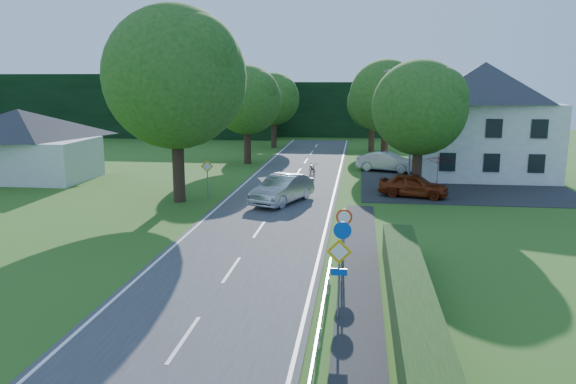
# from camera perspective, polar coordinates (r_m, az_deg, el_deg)

# --- Properties ---
(road) EXTENTS (7.00, 80.00, 0.04)m
(road) POSITION_cam_1_polar(r_m,az_deg,el_deg) (29.66, -2.28, -2.87)
(road) COLOR #38383B
(road) RESTS_ON ground
(parking_pad) EXTENTS (14.00, 16.00, 0.04)m
(parking_pad) POSITION_cam_1_polar(r_m,az_deg,el_deg) (42.59, 16.91, 1.01)
(parking_pad) COLOR #232326
(parking_pad) RESTS_ON ground
(line_edge_left) EXTENTS (0.12, 80.00, 0.01)m
(line_edge_left) POSITION_cam_1_polar(r_m,az_deg,el_deg) (30.36, -8.34, -2.60)
(line_edge_left) COLOR white
(line_edge_left) RESTS_ON road
(line_edge_right) EXTENTS (0.12, 80.00, 0.01)m
(line_edge_right) POSITION_cam_1_polar(r_m,az_deg,el_deg) (29.30, 4.01, -3.01)
(line_edge_right) COLOR white
(line_edge_right) RESTS_ON road
(line_centre) EXTENTS (0.12, 80.00, 0.01)m
(line_centre) POSITION_cam_1_polar(r_m,az_deg,el_deg) (29.66, -2.28, -2.82)
(line_centre) COLOR white
(line_centre) RESTS_ON road
(tree_main) EXTENTS (9.40, 9.40, 11.64)m
(tree_main) POSITION_cam_1_polar(r_m,az_deg,el_deg) (34.15, -11.30, 8.65)
(tree_main) COLOR #1F4C16
(tree_main) RESTS_ON ground
(tree_left_far) EXTENTS (7.00, 7.00, 8.58)m
(tree_left_far) POSITION_cam_1_polar(r_m,az_deg,el_deg) (49.43, -4.19, 7.83)
(tree_left_far) COLOR #1F4C16
(tree_left_far) RESTS_ON ground
(tree_right_far) EXTENTS (7.40, 7.40, 9.09)m
(tree_right_far) POSITION_cam_1_polar(r_m,az_deg,el_deg) (50.47, 9.88, 8.05)
(tree_right_far) COLOR #1F4C16
(tree_right_far) RESTS_ON ground
(tree_left_back) EXTENTS (6.60, 6.60, 8.07)m
(tree_left_back) POSITION_cam_1_polar(r_m,az_deg,el_deg) (61.15, -1.47, 8.28)
(tree_left_back) COLOR #1F4C16
(tree_left_back) RESTS_ON ground
(tree_right_back) EXTENTS (6.20, 6.20, 7.56)m
(tree_right_back) POSITION_cam_1_polar(r_m,az_deg,el_deg) (58.46, 8.55, 7.77)
(tree_right_back) COLOR #1F4C16
(tree_right_back) RESTS_ON ground
(tree_right_mid) EXTENTS (7.00, 7.00, 8.58)m
(tree_right_mid) POSITION_cam_1_polar(r_m,az_deg,el_deg) (36.65, 13.13, 6.34)
(tree_right_mid) COLOR #1F4C16
(tree_right_mid) RESTS_ON ground
(treeline_left) EXTENTS (44.00, 6.00, 8.00)m
(treeline_left) POSITION_cam_1_polar(r_m,az_deg,el_deg) (77.70, -17.86, 8.37)
(treeline_left) COLOR black
(treeline_left) RESTS_ON ground
(treeline_right) EXTENTS (30.00, 5.00, 7.00)m
(treeline_right) POSITION_cam_1_polar(r_m,az_deg,el_deg) (74.51, 9.87, 8.26)
(treeline_right) COLOR black
(treeline_right) RESTS_ON ground
(bungalow_left) EXTENTS (11.00, 6.50, 5.20)m
(bungalow_left) POSITION_cam_1_polar(r_m,az_deg,el_deg) (45.92, -25.54, 4.51)
(bungalow_left) COLOR beige
(bungalow_left) RESTS_ON ground
(house_white) EXTENTS (10.60, 8.40, 8.60)m
(house_white) POSITION_cam_1_polar(r_m,az_deg,el_deg) (45.37, 19.13, 7.07)
(house_white) COLOR silver
(house_white) RESTS_ON ground
(streetlight) EXTENTS (2.03, 0.18, 8.00)m
(streetlight) POSITION_cam_1_polar(r_m,az_deg,el_deg) (38.58, 12.20, 6.88)
(streetlight) COLOR slate
(streetlight) RESTS_ON ground
(sign_priority_right) EXTENTS (0.78, 0.09, 2.59)m
(sign_priority_right) POSITION_cam_1_polar(r_m,az_deg,el_deg) (17.24, 5.21, -7.31)
(sign_priority_right) COLOR slate
(sign_priority_right) RESTS_ON ground
(sign_roundabout) EXTENTS (0.64, 0.08, 2.37)m
(sign_roundabout) POSITION_cam_1_polar(r_m,az_deg,el_deg) (20.14, 5.54, -4.93)
(sign_roundabout) COLOR slate
(sign_roundabout) RESTS_ON ground
(sign_speed_limit) EXTENTS (0.64, 0.11, 2.37)m
(sign_speed_limit) POSITION_cam_1_polar(r_m,az_deg,el_deg) (22.03, 5.71, -3.25)
(sign_speed_limit) COLOR slate
(sign_speed_limit) RESTS_ON ground
(sign_priority_left) EXTENTS (0.78, 0.09, 2.44)m
(sign_priority_left) POSITION_cam_1_polar(r_m,az_deg,el_deg) (35.06, -8.21, 2.07)
(sign_priority_left) COLOR slate
(sign_priority_left) RESTS_ON ground
(moving_car) EXTENTS (3.54, 5.41, 1.68)m
(moving_car) POSITION_cam_1_polar(r_m,az_deg,el_deg) (33.49, -0.58, 0.30)
(moving_car) COLOR silver
(moving_car) RESTS_ON road
(motorcycle) EXTENTS (1.16, 1.92, 0.95)m
(motorcycle) POSITION_cam_1_polar(r_m,az_deg,el_deg) (43.75, 2.50, 2.42)
(motorcycle) COLOR black
(motorcycle) RESTS_ON road
(parked_car_red) EXTENTS (4.62, 2.79, 1.47)m
(parked_car_red) POSITION_cam_1_polar(r_m,az_deg,el_deg) (36.19, 12.65, 0.68)
(parked_car_red) COLOR maroon
(parked_car_red) RESTS_ON parking_pad
(parked_car_silver_a) EXTENTS (5.03, 3.07, 1.57)m
(parked_car_silver_a) POSITION_cam_1_polar(r_m,az_deg,el_deg) (45.86, 10.03, 3.05)
(parked_car_silver_a) COLOR #B0B1B5
(parked_car_silver_a) RESTS_ON parking_pad
(parked_car_silver_b) EXTENTS (5.65, 4.26, 1.43)m
(parked_car_silver_b) POSITION_cam_1_polar(r_m,az_deg,el_deg) (44.13, 21.13, 2.05)
(parked_car_silver_b) COLOR #A8A9B0
(parked_car_silver_b) RESTS_ON parking_pad
(parasol) EXTENTS (2.42, 2.46, 2.10)m
(parasol) POSITION_cam_1_polar(r_m,az_deg,el_deg) (40.06, 14.96, 2.04)
(parasol) COLOR red
(parasol) RESTS_ON parking_pad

